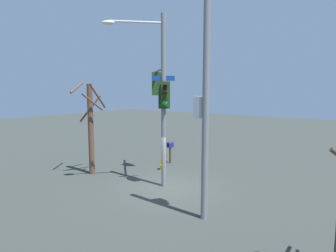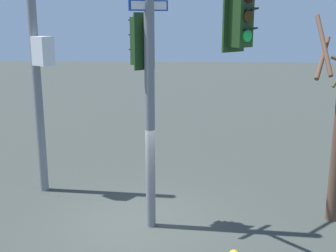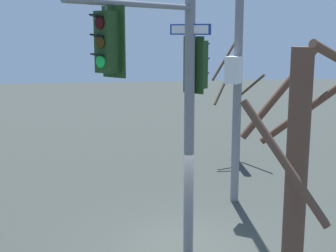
# 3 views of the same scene
# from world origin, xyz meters

# --- Properties ---
(ground_plane) EXTENTS (80.00, 80.00, 0.00)m
(ground_plane) POSITION_xyz_m (0.00, 0.00, 0.00)
(ground_plane) COLOR #343934
(main_signal_pole_assembly) EXTENTS (4.76, 3.15, 8.41)m
(main_signal_pole_assembly) POSITION_xyz_m (0.30, 0.77, 4.81)
(main_signal_pole_assembly) COLOR slate
(main_signal_pole_assembly) RESTS_ON ground
(secondary_pole_assembly) EXTENTS (0.66, 0.77, 8.07)m
(secondary_pole_assembly) POSITION_xyz_m (-2.03, -3.08, 4.07)
(secondary_pole_assembly) COLOR slate
(secondary_pole_assembly) RESTS_ON ground
(fire_hydrant) EXTENTS (0.38, 0.24, 0.73)m
(fire_hydrant) POSITION_xyz_m (2.44, 2.17, 0.34)
(fire_hydrant) COLOR yellow
(fire_hydrant) RESTS_ON ground
(mailbox) EXTENTS (0.47, 0.30, 1.41)m
(mailbox) POSITION_xyz_m (4.03, 2.69, 1.11)
(mailbox) COLOR #4C3823
(mailbox) RESTS_ON ground
(bare_tree_across_street) EXTENTS (1.93, 1.86, 5.26)m
(bare_tree_across_street) POSITION_xyz_m (-0.59, 4.95, 2.80)
(bare_tree_across_street) COLOR brown
(bare_tree_across_street) RESTS_ON ground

